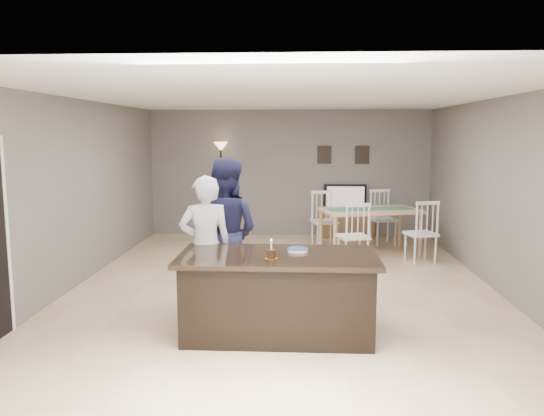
# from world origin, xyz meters

# --- Properties ---
(floor) EXTENTS (8.00, 8.00, 0.00)m
(floor) POSITION_xyz_m (0.00, 0.00, 0.00)
(floor) COLOR tan
(floor) RESTS_ON ground
(room_shell) EXTENTS (8.00, 8.00, 8.00)m
(room_shell) POSITION_xyz_m (0.00, 0.00, 1.68)
(room_shell) COLOR slate
(room_shell) RESTS_ON floor
(kitchen_island) EXTENTS (2.15, 1.10, 0.90)m
(kitchen_island) POSITION_xyz_m (0.00, -1.80, 0.45)
(kitchen_island) COLOR black
(kitchen_island) RESTS_ON floor
(tv_console) EXTENTS (1.20, 0.40, 0.60)m
(tv_console) POSITION_xyz_m (1.20, 3.77, 0.30)
(tv_console) COLOR brown
(tv_console) RESTS_ON floor
(television) EXTENTS (0.91, 0.12, 0.53)m
(television) POSITION_xyz_m (1.20, 3.84, 0.86)
(television) COLOR black
(television) RESTS_ON tv_console
(tv_screen_glow) EXTENTS (0.78, 0.00, 0.78)m
(tv_screen_glow) POSITION_xyz_m (1.20, 3.76, 0.87)
(tv_screen_glow) COLOR orange
(tv_screen_glow) RESTS_ON tv_console
(picture_frames) EXTENTS (1.10, 0.02, 0.38)m
(picture_frames) POSITION_xyz_m (1.15, 3.98, 1.75)
(picture_frames) COLOR black
(picture_frames) RESTS_ON room_shell
(woman) EXTENTS (0.71, 0.56, 1.71)m
(woman) POSITION_xyz_m (-0.89, -1.25, 0.86)
(woman) COLOR silver
(woman) RESTS_ON floor
(man) EXTENTS (1.09, 0.95, 1.90)m
(man) POSITION_xyz_m (-0.72, -0.82, 0.95)
(man) COLOR #1A1A3A
(man) RESTS_ON floor
(birthday_cake) EXTENTS (0.13, 0.13, 0.21)m
(birthday_cake) POSITION_xyz_m (-0.06, -1.99, 0.95)
(birthday_cake) COLOR gold
(birthday_cake) RESTS_ON kitchen_island
(plate_stack) EXTENTS (0.23, 0.23, 0.04)m
(plate_stack) POSITION_xyz_m (0.21, -1.64, 0.92)
(plate_stack) COLOR white
(plate_stack) RESTS_ON kitchen_island
(dining_table) EXTENTS (2.15, 2.37, 1.08)m
(dining_table) POSITION_xyz_m (1.51, 2.21, 0.69)
(dining_table) COLOR tan
(dining_table) RESTS_ON floor
(floor_lamp) EXTENTS (0.30, 0.30, 2.02)m
(floor_lamp) POSITION_xyz_m (-1.45, 3.79, 1.57)
(floor_lamp) COLOR black
(floor_lamp) RESTS_ON floor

